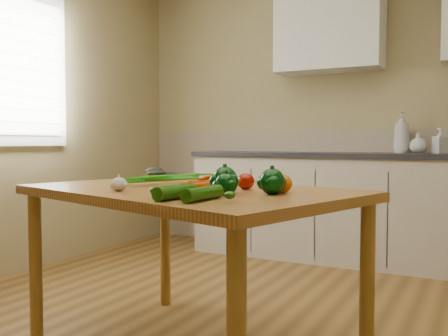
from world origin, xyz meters
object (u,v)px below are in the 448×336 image
soap_bottle_a (402,133)px  zucchini_b (175,192)px  leafy_greens (162,170)px  pepper_b (272,182)px  garlic_bulb (119,184)px  tomato_c (283,184)px  pepper_c (226,184)px  soap_bottle_b (440,141)px  tomato_b (275,183)px  carrot_bunch (193,179)px  pepper_a (225,180)px  zucchini_a (203,193)px  table (189,207)px  soap_bottle_c (418,143)px  tomato_a (246,181)px

soap_bottle_a → zucchini_b: (-0.38, -2.81, -0.26)m
leafy_greens → pepper_b: leafy_greens is taller
leafy_greens → zucchini_b: size_ratio=1.08×
garlic_bulb → tomato_c: 0.69m
pepper_c → tomato_c: (0.16, 0.19, -0.01)m
soap_bottle_b → pepper_b: 2.49m
tomato_b → soap_bottle_a: bearing=85.6°
carrot_bunch → tomato_c: bearing=6.7°
tomato_b → zucchini_b: bearing=-112.8°
pepper_a → zucchini_b: bearing=-100.2°
pepper_c → zucchini_a: (0.01, -0.19, -0.02)m
table → soap_bottle_a: bearing=93.1°
tomato_b → soap_bottle_c: bearing=81.9°
soap_bottle_b → pepper_c: (-0.58, -2.56, -0.18)m
table → tomato_c: (0.45, 0.00, 0.12)m
tomato_b → zucchini_a: bearing=-101.6°
soap_bottle_c → leafy_greens: soap_bottle_c is taller
zucchini_a → tomato_c: bearing=68.5°
table → tomato_b: size_ratio=24.59×
pepper_a → leafy_greens: bearing=143.8°
pepper_a → soap_bottle_b: bearing=75.8°
leafy_greens → pepper_c: 0.86m
carrot_bunch → soap_bottle_c: bearing=88.3°
tomato_c → zucchini_b: size_ratio=0.41×
leafy_greens → pepper_b: (0.82, -0.42, -0.00)m
tomato_c → zucchini_a: bearing=-111.5°
table → tomato_b: bearing=26.1°
zucchini_b → soap_bottle_b: bearing=76.2°
garlic_bulb → soap_bottle_b: bearing=68.1°
soap_bottle_c → pepper_a: 2.50m
tomato_c → leafy_greens: bearing=157.6°
soap_bottle_b → zucchini_a: bearing=35.1°
soap_bottle_c → soap_bottle_b: bearing=24.7°
zucchini_a → pepper_b: bearing=65.9°
zucchini_b → soap_bottle_c: bearing=79.2°
soap_bottle_a → leafy_greens: 2.29m
pepper_b → zucchini_a: (-0.14, -0.31, -0.03)m
pepper_a → tomato_b: (0.15, 0.18, -0.02)m
soap_bottle_a → zucchini_a: soap_bottle_a is taller
table → soap_bottle_b: size_ratio=8.37×
pepper_b → pepper_c: 0.19m
soap_bottle_b → zucchini_b: (-0.68, -2.77, -0.19)m
soap_bottle_b → zucchini_b: size_ratio=1.03×
table → soap_bottle_c: size_ratio=9.84×
garlic_bulb → table: bearing=54.3°
soap_bottle_a → tomato_b: soap_bottle_a is taller
soap_bottle_a → zucchini_b: soap_bottle_a is taller
pepper_c → tomato_b: bearing=68.4°
tomato_b → tomato_c: 0.09m
tomato_a → pepper_b: bearing=-37.4°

